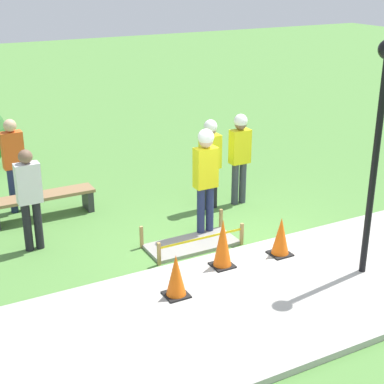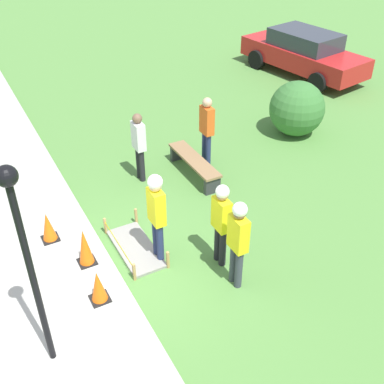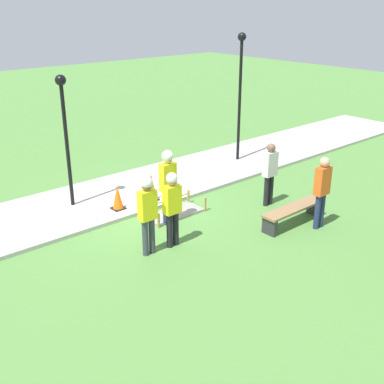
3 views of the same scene
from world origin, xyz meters
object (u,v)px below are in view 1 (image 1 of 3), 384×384
traffic_cone_far_patch (223,243)px  traffic_cone_sidewalk_edge (281,236)px  traffic_cone_near_patch (176,276)px  lamppost_near (379,125)px  worker_trainee (240,151)px  park_bench (42,201)px  bystander_in_gray_shirt (29,194)px  worker_supervisor (206,172)px  bystander_in_orange_shirt (14,160)px  worker_assistant (210,156)px

traffic_cone_far_patch → traffic_cone_sidewalk_edge: traffic_cone_far_patch is taller
traffic_cone_near_patch → traffic_cone_far_patch: size_ratio=0.81×
lamppost_near → worker_trainee: bearing=91.3°
traffic_cone_far_patch → traffic_cone_sidewalk_edge: size_ratio=1.23×
park_bench → lamppost_near: (3.76, -4.58, 2.09)m
traffic_cone_near_patch → traffic_cone_sidewalk_edge: (2.07, 0.34, 0.00)m
traffic_cone_near_patch → park_bench: bearing=103.1°
traffic_cone_far_patch → park_bench: (-1.93, 3.42, -0.15)m
bystander_in_gray_shirt → worker_trainee: bearing=1.5°
traffic_cone_far_patch → lamppost_near: size_ratio=0.23×
worker_supervisor → lamppost_near: 3.11m
bystander_in_orange_shirt → bystander_in_gray_shirt: size_ratio=1.05×
traffic_cone_near_patch → worker_trainee: 3.96m
worker_supervisor → worker_trainee: 1.63m
worker_assistant → worker_trainee: bearing=-4.4°
bystander_in_orange_shirt → traffic_cone_near_patch: bearing=-74.4°
traffic_cone_far_patch → worker_supervisor: worker_supervisor is taller
park_bench → worker_assistant: bearing=-19.6°
lamppost_near → bystander_in_gray_shirt: bearing=141.7°
worker_assistant → worker_supervisor: bearing=-123.5°
worker_assistant → bystander_in_gray_shirt: worker_assistant is taller
park_bench → worker_supervisor: (2.37, -2.09, 0.85)m
traffic_cone_sidewalk_edge → bystander_in_gray_shirt: bearing=146.4°
traffic_cone_sidewalk_edge → worker_assistant: worker_assistant is taller
traffic_cone_near_patch → traffic_cone_far_patch: bearing=23.3°
worker_trainee → bystander_in_gray_shirt: worker_trainee is taller
park_bench → worker_trainee: worker_trainee is taller
bystander_in_gray_shirt → traffic_cone_far_patch: bearing=-42.2°
traffic_cone_sidewalk_edge → worker_trainee: worker_trainee is taller
bystander_in_orange_shirt → bystander_in_gray_shirt: bystander_in_orange_shirt is taller
traffic_cone_sidewalk_edge → bystander_in_orange_shirt: size_ratio=0.35×
traffic_cone_near_patch → traffic_cone_sidewalk_edge: traffic_cone_sidewalk_edge is taller
worker_trainee → park_bench: bearing=162.9°
bystander_in_orange_shirt → park_bench: bearing=-58.3°
traffic_cone_sidewalk_edge → worker_supervisor: bearing=112.6°
traffic_cone_sidewalk_edge → bystander_in_gray_shirt: size_ratio=0.37×
park_bench → traffic_cone_near_patch: bearing=-76.9°
bystander_in_gray_shirt → lamppost_near: bearing=-38.3°
traffic_cone_sidewalk_edge → park_bench: size_ratio=0.33×
traffic_cone_near_patch → traffic_cone_far_patch: 1.13m
traffic_cone_sidewalk_edge → lamppost_near: (0.79, -1.06, 2.01)m
traffic_cone_near_patch → worker_assistant: size_ratio=0.36×
worker_supervisor → worker_trainee: (1.31, 0.96, -0.08)m
traffic_cone_sidewalk_edge → worker_trainee: (0.71, 2.39, 0.69)m
bystander_in_orange_shirt → bystander_in_gray_shirt: bearing=-94.6°
worker_trainee → lamppost_near: (0.08, -3.45, 1.32)m
traffic_cone_near_patch → bystander_in_gray_shirt: bearing=117.6°
traffic_cone_near_patch → traffic_cone_far_patch: traffic_cone_far_patch is taller
lamppost_near → traffic_cone_near_patch: bearing=166.0°
traffic_cone_far_patch → worker_trainee: size_ratio=0.43×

